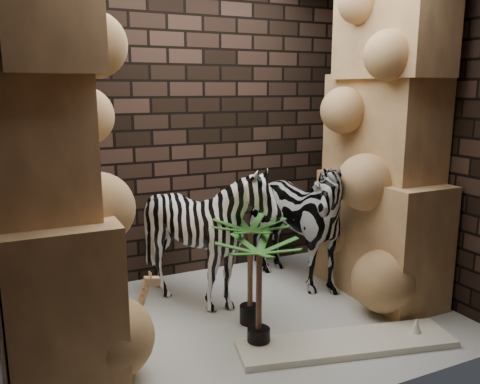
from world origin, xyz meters
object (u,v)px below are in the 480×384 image
zebra_right (289,210)px  palm_back (259,294)px  surfboard (346,343)px  giraffe_toy (120,323)px  palm_front (250,272)px  zebra_left (207,242)px

zebra_right → palm_back: size_ratio=1.79×
palm_back → surfboard: bearing=-24.5°
palm_back → zebra_right: bearing=49.6°
giraffe_toy → palm_back: palm_back is taller
palm_front → zebra_left: bearing=112.7°
zebra_right → palm_back: 1.32m
zebra_left → palm_back: 0.86m
zebra_right → palm_front: 0.97m
giraffe_toy → zebra_right: bearing=21.4°
zebra_right → giraffe_toy: 2.03m
giraffe_toy → palm_front: palm_front is taller
palm_back → surfboard: size_ratio=0.51×
giraffe_toy → zebra_left: bearing=34.3°
zebra_left → palm_back: bearing=-71.5°
palm_back → surfboard: (0.60, -0.27, -0.39)m
palm_front → palm_back: size_ratio=1.05×
zebra_left → giraffe_toy: (-0.91, -0.70, -0.24)m
giraffe_toy → surfboard: bearing=-18.0°
zebra_right → palm_front: (-0.71, -0.59, -0.31)m
palm_front → palm_back: 0.40m
zebra_right → surfboard: size_ratio=0.92×
giraffe_toy → surfboard: size_ratio=0.42×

